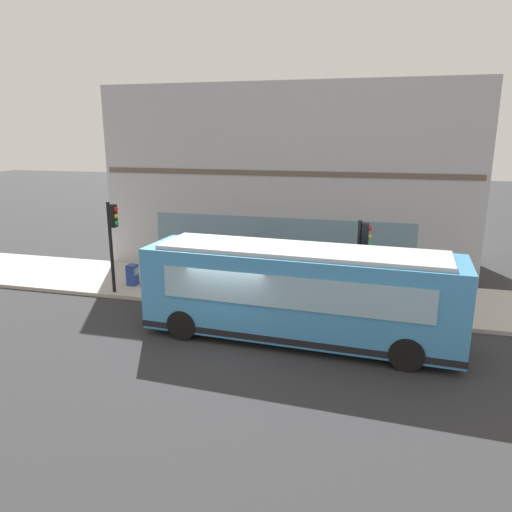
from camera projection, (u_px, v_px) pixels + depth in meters
name	position (u px, v px, depth m)	size (l,w,h in m)	color
ground	(231.00, 339.00, 15.77)	(120.00, 120.00, 0.00)	#2D2D30
sidewalk_curb	(267.00, 290.00, 20.41)	(4.74, 40.00, 0.15)	#B2ADA3
building_corner	(293.00, 177.00, 24.60)	(6.56, 17.34, 8.73)	#A8A8AD
city_bus_nearside	(299.00, 294.00, 15.43)	(3.07, 10.16, 3.07)	#3F8CC6
traffic_light_near_corner	(362.00, 250.00, 16.95)	(0.32, 0.49, 3.46)	black
traffic_light_down_block	(113.00, 230.00, 19.32)	(0.32, 0.49, 3.75)	black
fire_hydrant	(299.00, 280.00, 20.33)	(0.35, 0.35, 0.74)	yellow
pedestrian_near_building_entrance	(231.00, 262.00, 20.85)	(0.32, 0.32, 1.70)	#3359A5
pedestrian_by_light_pole	(225.00, 277.00, 19.02)	(0.32, 0.32, 1.55)	silver
pedestrian_near_hydrant	(191.00, 256.00, 22.15)	(0.32, 0.32, 1.56)	#B23338
newspaper_vending_box	(133.00, 275.00, 20.81)	(0.44, 0.42, 0.90)	#263F99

